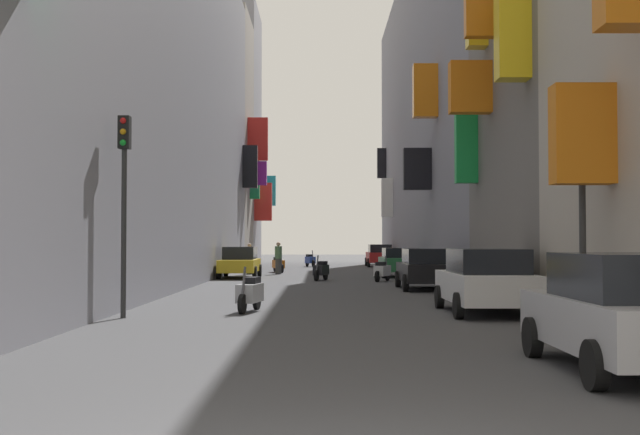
# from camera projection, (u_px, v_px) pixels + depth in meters

# --- Properties ---
(ground_plane) EXTENTS (140.00, 140.00, 0.00)m
(ground_plane) POSITION_uv_depth(u_px,v_px,m) (322.00, 280.00, 35.32)
(ground_plane) COLOR #424244
(building_left_near) EXTENTS (7.35, 45.47, 16.75)m
(building_left_near) POSITION_uv_depth(u_px,v_px,m) (99.00, 56.00, 28.30)
(building_left_near) COLOR gray
(building_left_near) RESTS_ON ground
(building_left_mid_a) EXTENTS (7.35, 6.76, 17.30)m
(building_left_mid_a) POSITION_uv_depth(u_px,v_px,m) (205.00, 141.00, 54.41)
(building_left_mid_a) COLOR gray
(building_left_mid_a) RESTS_ON ground
(building_left_mid_b) EXTENTS (7.39, 7.76, 19.98)m
(building_left_mid_b) POSITION_uv_depth(u_px,v_px,m) (218.00, 136.00, 61.71)
(building_left_mid_b) COLOR gray
(building_left_mid_b) RESTS_ON ground
(building_right_mid_b) EXTENTS (7.28, 24.39, 20.41)m
(building_right_mid_b) POSITION_uv_depth(u_px,v_px,m) (481.00, 73.00, 39.58)
(building_right_mid_b) COLOR gray
(building_right_mid_b) RESTS_ON ground
(building_right_mid_c) EXTENTS (6.80, 13.86, 18.51)m
(building_right_mid_c) POSITION_uv_depth(u_px,v_px,m) (428.00, 140.00, 58.68)
(building_right_mid_c) COLOR gray
(building_right_mid_c) RESTS_ON ground
(parked_car_black) EXTENTS (2.02, 4.13, 1.48)m
(parked_car_black) POSITION_uv_depth(u_px,v_px,m) (426.00, 268.00, 28.65)
(parked_car_black) COLOR black
(parked_car_black) RESTS_ON ground
(parked_car_green) EXTENTS (2.02, 4.18, 1.42)m
(parked_car_green) POSITION_uv_depth(u_px,v_px,m) (398.00, 261.00, 38.98)
(parked_car_green) COLOR #236638
(parked_car_green) RESTS_ON ground
(parked_car_red) EXTENTS (1.85, 4.28, 1.53)m
(parked_car_red) POSITION_uv_depth(u_px,v_px,m) (378.00, 255.00, 54.82)
(parked_car_red) COLOR #B21E1E
(parked_car_red) RESTS_ON ground
(parked_car_yellow) EXTENTS (1.86, 4.43, 1.48)m
(parked_car_yellow) POSITION_uv_depth(u_px,v_px,m) (238.00, 262.00, 37.92)
(parked_car_yellow) COLOR gold
(parked_car_yellow) RESTS_ON ground
(parked_car_white) EXTENTS (1.98, 4.31, 1.56)m
(parked_car_white) POSITION_uv_depth(u_px,v_px,m) (484.00, 280.00, 19.04)
(parked_car_white) COLOR white
(parked_car_white) RESTS_ON ground
(parked_car_silver) EXTENTS (1.91, 4.08, 1.58)m
(parked_car_silver) POSITION_uv_depth(u_px,v_px,m) (624.00, 311.00, 10.47)
(parked_car_silver) COLOR #B7B7BC
(parked_car_silver) RESTS_ON ground
(scooter_black) EXTENTS (0.75, 1.73, 1.13)m
(scooter_black) POSITION_uv_depth(u_px,v_px,m) (320.00, 270.00, 35.30)
(scooter_black) COLOR black
(scooter_black) RESTS_ON ground
(scooter_silver) EXTENTS (0.63, 1.78, 1.13)m
(scooter_silver) POSITION_uv_depth(u_px,v_px,m) (248.00, 293.00, 19.51)
(scooter_silver) COLOR #ADADB2
(scooter_silver) RESTS_ON ground
(scooter_blue) EXTENTS (0.77, 1.79, 1.13)m
(scooter_blue) POSITION_uv_depth(u_px,v_px,m) (309.00, 260.00, 54.49)
(scooter_blue) COLOR #2D4CAD
(scooter_blue) RESTS_ON ground
(scooter_white) EXTENTS (0.84, 1.83, 1.13)m
(scooter_white) POSITION_uv_depth(u_px,v_px,m) (381.00, 271.00, 34.44)
(scooter_white) COLOR silver
(scooter_white) RESTS_ON ground
(scooter_orange) EXTENTS (0.78, 1.91, 1.13)m
(scooter_orange) POSITION_uv_depth(u_px,v_px,m) (277.00, 264.00, 44.45)
(scooter_orange) COLOR orange
(scooter_orange) RESTS_ON ground
(pedestrian_crossing) EXTENTS (0.46, 0.46, 1.64)m
(pedestrian_crossing) POSITION_uv_depth(u_px,v_px,m) (248.00, 259.00, 41.75)
(pedestrian_crossing) COLOR black
(pedestrian_crossing) RESTS_ON ground
(pedestrian_near_left) EXTENTS (0.53, 0.53, 1.71)m
(pedestrian_near_left) POSITION_uv_depth(u_px,v_px,m) (277.00, 258.00, 41.99)
(pedestrian_near_left) COLOR #3A3A3A
(pedestrian_near_left) RESTS_ON ground
(traffic_light_near_corner) EXTENTS (0.26, 0.34, 4.60)m
(traffic_light_near_corner) POSITION_uv_depth(u_px,v_px,m) (122.00, 181.00, 17.99)
(traffic_light_near_corner) COLOR #2D2D2D
(traffic_light_near_corner) RESTS_ON ground
(traffic_light_far_corner) EXTENTS (0.26, 0.34, 4.53)m
(traffic_light_far_corner) POSITION_uv_depth(u_px,v_px,m) (580.00, 167.00, 14.16)
(traffic_light_far_corner) COLOR #2D2D2D
(traffic_light_far_corner) RESTS_ON ground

